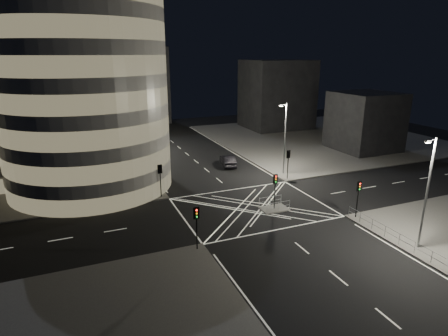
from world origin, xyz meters
name	(u,v)px	position (x,y,z in m)	size (l,w,h in m)	color
ground	(252,207)	(0.00, 0.00, 0.00)	(120.00, 120.00, 0.00)	black
sidewalk_far_right	(320,137)	(29.00, 27.00, 0.07)	(42.00, 42.00, 0.15)	#53504E
central_island	(274,209)	(2.00, -1.50, 0.07)	(3.00, 2.00, 0.15)	slate
office_tower_curved	(42,86)	(-20.74, 18.74, 12.65)	(30.00, 29.00, 27.20)	gray
office_block_rear	(42,84)	(-22.00, 42.00, 11.15)	(24.00, 16.00, 22.00)	gray
building_right_far	(277,94)	(26.00, 40.00, 7.65)	(14.00, 12.00, 15.00)	black
building_right_near	(365,121)	(30.00, 16.00, 5.15)	(10.00, 10.00, 10.00)	black
building_far_end	(129,86)	(-4.00, 58.00, 9.00)	(18.00, 8.00, 18.00)	black
tree_a	(141,157)	(-10.50, 9.00, 4.71)	(4.20, 4.20, 6.99)	black
tree_b	(133,142)	(-10.50, 15.00, 5.23)	(5.11, 5.11, 8.02)	black
tree_c	(127,141)	(-10.50, 21.00, 4.16)	(3.91, 3.91, 6.27)	black
tree_d	(120,126)	(-10.50, 27.00, 5.34)	(5.26, 5.26, 8.22)	black
tree_e	(116,127)	(-10.50, 33.00, 4.06)	(4.38, 4.38, 6.43)	black
traffic_signal_fl	(160,175)	(-8.80, 6.80, 2.91)	(0.55, 0.22, 4.00)	black
traffic_signal_nl	(196,220)	(-8.80, -6.80, 2.91)	(0.55, 0.22, 4.00)	black
traffic_signal_fr	(288,159)	(8.80, 6.80, 2.91)	(0.55, 0.22, 4.00)	black
traffic_signal_nr	(358,192)	(8.80, -6.80, 2.91)	(0.55, 0.22, 4.00)	black
traffic_signal_island	(275,185)	(2.00, -1.50, 2.91)	(0.55, 0.22, 4.00)	black
street_lamp_left_near	(145,144)	(-9.44, 12.00, 5.54)	(1.25, 0.25, 10.00)	slate
street_lamp_left_far	(124,121)	(-9.44, 30.00, 5.54)	(1.25, 0.25, 10.00)	slate
street_lamp_right_far	(285,137)	(9.44, 9.00, 5.54)	(1.25, 0.25, 10.00)	slate
street_lamp_right_near	(427,191)	(9.44, -14.00, 5.54)	(1.25, 0.25, 10.00)	slate
railing_near_right	(392,235)	(8.30, -12.15, 0.70)	(0.06, 11.70, 1.10)	slate
railing_island_south	(278,207)	(2.00, -2.40, 0.70)	(2.80, 0.06, 1.10)	slate
railing_island_north	(270,201)	(2.00, -0.60, 0.70)	(2.80, 0.06, 1.10)	slate
sedan	(228,161)	(3.73, 15.81, 0.84)	(1.79, 5.12, 1.69)	black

